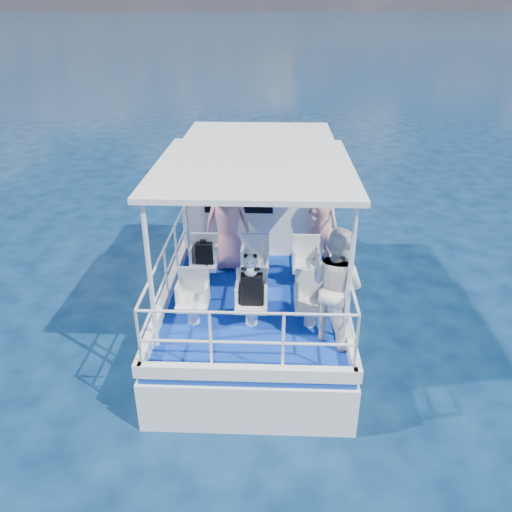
{
  "coord_description": "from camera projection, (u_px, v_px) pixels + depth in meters",
  "views": [
    {
      "loc": [
        0.32,
        -7.58,
        5.3
      ],
      "look_at": [
        0.04,
        -0.4,
        1.72
      ],
      "focal_mm": 35.0,
      "sensor_mm": 36.0,
      "label": 1
    }
  ],
  "objects": [
    {
      "name": "seat_stbd_aft",
      "position": [
        310.0,
        314.0,
        7.65
      ],
      "size": [
        0.48,
        0.46,
        0.38
      ],
      "primitive_type": "cube",
      "color": "silver",
      "rests_on": "deck"
    },
    {
      "name": "passenger_stbd_fwd",
      "position": [
        322.0,
        225.0,
        9.33
      ],
      "size": [
        0.62,
        0.48,
        1.52
      ],
      "primitive_type": "imported",
      "rotation": [
        0.0,
        0.0,
        2.91
      ],
      "color": "pink",
      "rests_on": "deck"
    },
    {
      "name": "backpack_port",
      "position": [
        204.0,
        253.0,
        8.69
      ],
      "size": [
        0.29,
        0.16,
        0.38
      ],
      "primitive_type": "cube",
      "color": "black",
      "rests_on": "seat_port_fwd"
    },
    {
      "name": "canopy",
      "position": [
        254.0,
        167.0,
        7.57
      ],
      "size": [
        3.0,
        3.2,
        0.08
      ],
      "primitive_type": "cube",
      "color": "white",
      "rests_on": "cabin"
    },
    {
      "name": "cabin",
      "position": [
        259.0,
        186.0,
        10.31
      ],
      "size": [
        2.85,
        2.0,
        2.2
      ],
      "primitive_type": "cube",
      "color": "white",
      "rests_on": "deck"
    },
    {
      "name": "passenger_stbd_aft",
      "position": [
        336.0,
        286.0,
        7.04
      ],
      "size": [
        1.08,
        1.08,
        1.77
      ],
      "primitive_type": "imported",
      "rotation": [
        0.0,
        0.0,
        2.33
      ],
      "color": "white",
      "rests_on": "deck"
    },
    {
      "name": "hull",
      "position": [
        257.0,
        302.0,
        10.04
      ],
      "size": [
        3.0,
        7.0,
        1.6
      ],
      "primitive_type": "cube",
      "color": "white",
      "rests_on": "ground"
    },
    {
      "name": "seat_port_aft",
      "position": [
        193.0,
        312.0,
        7.71
      ],
      "size": [
        0.48,
        0.46,
        0.38
      ],
      "primitive_type": "cube",
      "color": "silver",
      "rests_on": "deck"
    },
    {
      "name": "ground",
      "position": [
        254.0,
        330.0,
        9.15
      ],
      "size": [
        2000.0,
        2000.0,
        0.0
      ],
      "primitive_type": "plane",
      "color": "#071A36",
      "rests_on": "ground"
    },
    {
      "name": "seat_stbd_fwd",
      "position": [
        306.0,
        274.0,
        8.81
      ],
      "size": [
        0.48,
        0.46,
        0.38
      ],
      "primitive_type": "cube",
      "color": "silver",
      "rests_on": "deck"
    },
    {
      "name": "deck",
      "position": [
        257.0,
        264.0,
        9.66
      ],
      "size": [
        2.9,
        6.9,
        0.1
      ],
      "primitive_type": "cube",
      "color": "#0B2D9D",
      "rests_on": "hull"
    },
    {
      "name": "panda",
      "position": [
        250.0,
        265.0,
        7.27
      ],
      "size": [
        0.23,
        0.19,
        0.35
      ],
      "primitive_type": null,
      "color": "silver",
      "rests_on": "backpack_center"
    },
    {
      "name": "canopy_posts",
      "position": [
        254.0,
        237.0,
        8.03
      ],
      "size": [
        2.77,
        2.97,
        2.2
      ],
      "color": "white",
      "rests_on": "deck"
    },
    {
      "name": "backpack_center",
      "position": [
        252.0,
        289.0,
        7.47
      ],
      "size": [
        0.32,
        0.18,
        0.48
      ],
      "primitive_type": "cube",
      "color": "black",
      "rests_on": "seat_center_aft"
    },
    {
      "name": "seat_port_fwd",
      "position": [
        204.0,
        272.0,
        8.87
      ],
      "size": [
        0.48,
        0.46,
        0.38
      ],
      "primitive_type": "cube",
      "color": "silver",
      "rests_on": "deck"
    },
    {
      "name": "seat_center_fwd",
      "position": [
        255.0,
        273.0,
        8.84
      ],
      "size": [
        0.48,
        0.46,
        0.38
      ],
      "primitive_type": "cube",
      "color": "silver",
      "rests_on": "deck"
    },
    {
      "name": "compact_camera",
      "position": [
        203.0,
        241.0,
        8.61
      ],
      "size": [
        0.1,
        0.06,
        0.06
      ],
      "primitive_type": "cube",
      "color": "black",
      "rests_on": "backpack_port"
    },
    {
      "name": "seat_center_aft",
      "position": [
        251.0,
        313.0,
        7.68
      ],
      "size": [
        0.48,
        0.46,
        0.38
      ],
      "primitive_type": "cube",
      "color": "silver",
      "rests_on": "deck"
    },
    {
      "name": "passenger_port_fwd",
      "position": [
        228.0,
        225.0,
        9.09
      ],
      "size": [
        0.67,
        0.5,
        1.71
      ],
      "primitive_type": "imported",
      "rotation": [
        0.0,
        0.0,
        3.2
      ],
      "color": "pink",
      "rests_on": "deck"
    },
    {
      "name": "railings",
      "position": [
        253.0,
        279.0,
        8.01
      ],
      "size": [
        2.84,
        3.59,
        1.0
      ],
      "primitive_type": null,
      "color": "white",
      "rests_on": "deck"
    }
  ]
}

